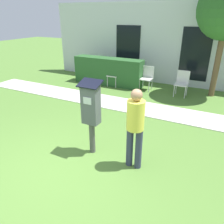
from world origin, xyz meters
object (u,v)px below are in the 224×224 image
parking_meter (91,108)px  outdoor_chair_middle (147,76)px  outdoor_chair_left (115,73)px  outdoor_chair_right (182,81)px  person_standing (135,124)px

parking_meter → outdoor_chair_middle: bearing=94.4°
outdoor_chair_left → outdoor_chair_right: (2.70, -0.01, 0.00)m
outdoor_chair_middle → outdoor_chair_right: bearing=-26.9°
outdoor_chair_right → parking_meter: bearing=-88.3°
outdoor_chair_middle → outdoor_chair_right: same height
outdoor_chair_left → outdoor_chair_right: bearing=-0.7°
outdoor_chair_middle → person_standing: bearing=-96.1°
outdoor_chair_middle → outdoor_chair_right: (1.35, -0.12, 0.00)m
person_standing → outdoor_chair_left: person_standing is taller
outdoor_chair_right → outdoor_chair_middle: bearing=-171.1°
parking_meter → outdoor_chair_left: size_ratio=1.77×
outdoor_chair_middle → outdoor_chair_left: bearing=162.7°
person_standing → outdoor_chair_middle: size_ratio=1.76×
person_standing → outdoor_chair_left: (-2.67, 4.59, -0.40)m
outdoor_chair_left → outdoor_chair_right: 2.70m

